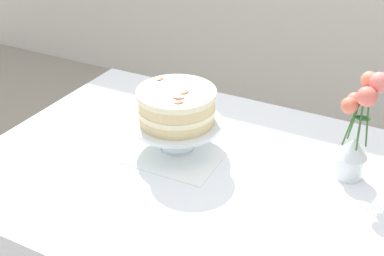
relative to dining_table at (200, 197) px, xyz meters
name	(u,v)px	position (x,y,z in m)	size (l,w,h in m)	color
dining_table	(200,197)	(0.00, 0.00, 0.00)	(1.40, 1.00, 0.74)	white
linen_napkin	(177,147)	(-0.13, 0.09, 0.09)	(0.32, 0.32, 0.00)	white
cake_stand	(177,126)	(-0.13, 0.09, 0.17)	(0.29, 0.29, 0.10)	silver
layer_cake	(177,106)	(-0.13, 0.09, 0.25)	(0.25, 0.25, 0.11)	beige
flower_vase	(357,132)	(0.40, 0.19, 0.24)	(0.11, 0.10, 0.34)	silver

